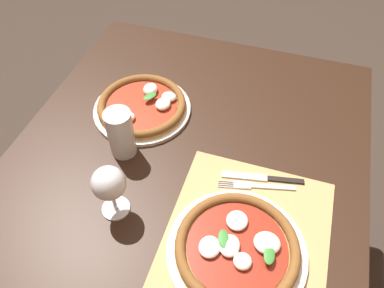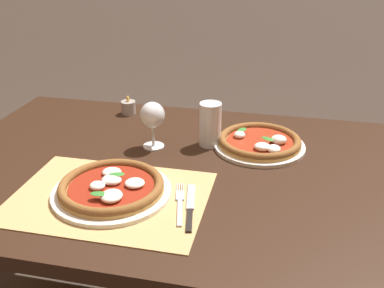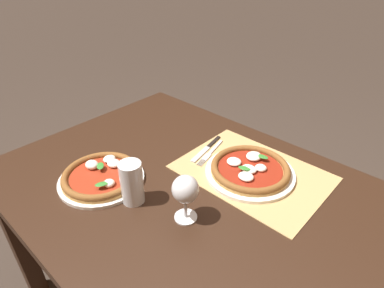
{
  "view_description": "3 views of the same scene",
  "coord_description": "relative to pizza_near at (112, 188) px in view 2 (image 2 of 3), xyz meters",
  "views": [
    {
      "loc": [
        -0.46,
        -0.21,
        1.55
      ],
      "look_at": [
        0.14,
        -0.02,
        0.8
      ],
      "focal_mm": 35.0,
      "sensor_mm": 36.0,
      "label": 1
    },
    {
      "loc": [
        0.34,
        -1.16,
        1.38
      ],
      "look_at": [
        0.09,
        -0.03,
        0.84
      ],
      "focal_mm": 42.0,
      "sensor_mm": 36.0,
      "label": 2
    },
    {
      "loc": [
        -0.56,
        0.62,
        1.45
      ],
      "look_at": [
        0.13,
        -0.13,
        0.81
      ],
      "focal_mm": 30.0,
      "sensor_mm": 36.0,
      "label": 3
    }
  ],
  "objects": [
    {
      "name": "dining_table",
      "position": [
        0.09,
        0.2,
        -0.12
      ],
      "size": [
        1.4,
        0.97,
        0.74
      ],
      "color": "black",
      "rests_on": "ground"
    },
    {
      "name": "paper_placemat",
      "position": [
        -0.0,
        -0.01,
        -0.02
      ],
      "size": [
        0.51,
        0.37,
        0.0
      ],
      "primitive_type": "cube",
      "color": "tan",
      "rests_on": "dining_table"
    },
    {
      "name": "pizza_near",
      "position": [
        0.0,
        0.0,
        0.0
      ],
      "size": [
        0.32,
        0.32,
        0.05
      ],
      "color": "silver",
      "rests_on": "paper_placemat"
    },
    {
      "name": "pizza_far",
      "position": [
        0.36,
        0.38,
        -0.0
      ],
      "size": [
        0.3,
        0.3,
        0.05
      ],
      "color": "silver",
      "rests_on": "dining_table"
    },
    {
      "name": "wine_glass",
      "position": [
        0.02,
        0.31,
        0.08
      ],
      "size": [
        0.08,
        0.08,
        0.16
      ],
      "color": "silver",
      "rests_on": "dining_table"
    },
    {
      "name": "pint_glass",
      "position": [
        0.2,
        0.37,
        0.05
      ],
      "size": [
        0.07,
        0.07,
        0.15
      ],
      "color": "silver",
      "rests_on": "dining_table"
    },
    {
      "name": "fork",
      "position": [
        0.19,
        -0.01,
        -0.02
      ],
      "size": [
        0.06,
        0.2,
        0.0
      ],
      "color": "#B7B7BC",
      "rests_on": "paper_placemat"
    },
    {
      "name": "knife",
      "position": [
        0.22,
        -0.02,
        -0.02
      ],
      "size": [
        0.06,
        0.21,
        0.01
      ],
      "color": "black",
      "rests_on": "paper_placemat"
    },
    {
      "name": "votive_candle",
      "position": [
        -0.16,
        0.58,
        0.0
      ],
      "size": [
        0.06,
        0.06,
        0.07
      ],
      "color": "gray",
      "rests_on": "dining_table"
    }
  ]
}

